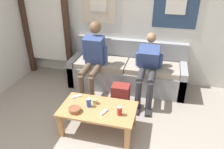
{
  "coord_description": "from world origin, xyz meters",
  "views": [
    {
      "loc": [
        0.89,
        -1.38,
        2.18
      ],
      "look_at": [
        0.17,
        1.44,
        0.66
      ],
      "focal_mm": 35.0,
      "sensor_mm": 36.0,
      "label": 1
    }
  ],
  "objects": [
    {
      "name": "door_frame",
      "position": [
        -1.45,
        2.45,
        1.2
      ],
      "size": [
        1.0,
        0.1,
        2.15
      ],
      "color": "#382319",
      "rests_on": "ground_plane"
    },
    {
      "name": "wall_back",
      "position": [
        0.0,
        2.67,
        1.28
      ],
      "size": [
        10.0,
        0.07,
        2.55
      ],
      "color": "silver",
      "rests_on": "ground_plane"
    },
    {
      "name": "couch",
      "position": [
        0.24,
        2.31,
        0.29
      ],
      "size": [
        2.15,
        0.71,
        0.84
      ],
      "color": "gray",
      "rests_on": "ground_plane"
    },
    {
      "name": "backpack",
      "position": [
        0.28,
        1.58,
        0.19
      ],
      "size": [
        0.29,
        0.25,
        0.4
      ],
      "color": "maroon",
      "rests_on": "ground_plane"
    },
    {
      "name": "drink_can_red",
      "position": [
        0.41,
        0.88,
        0.44
      ],
      "size": [
        0.07,
        0.07,
        0.12
      ],
      "color": "maroon",
      "rests_on": "coffee_table"
    },
    {
      "name": "coffee_table",
      "position": [
        0.09,
        0.95,
        0.31
      ],
      "size": [
        1.04,
        0.59,
        0.38
      ],
      "color": "#B27F4C",
      "rests_on": "ground_plane"
    },
    {
      "name": "person_seated_adult",
      "position": [
        -0.3,
        1.92,
        0.69
      ],
      "size": [
        0.47,
        0.88,
        1.27
      ],
      "color": "brown",
      "rests_on": "ground_plane"
    },
    {
      "name": "game_controller_near_right",
      "position": [
        -0.29,
        1.13,
        0.39
      ],
      "size": [
        0.13,
        0.12,
        0.03
      ],
      "color": "white",
      "rests_on": "coffee_table"
    },
    {
      "name": "person_seated_teen",
      "position": [
        0.65,
        1.96,
        0.61
      ],
      "size": [
        0.47,
        0.95,
        1.1
      ],
      "color": "#2D2D33",
      "rests_on": "ground_plane"
    },
    {
      "name": "game_controller_near_left",
      "position": [
        0.2,
        0.86,
        0.39
      ],
      "size": [
        0.08,
        0.15,
        0.03
      ],
      "color": "white",
      "rests_on": "coffee_table"
    },
    {
      "name": "drink_can_blue",
      "position": [
        -0.04,
        0.96,
        0.44
      ],
      "size": [
        0.07,
        0.07,
        0.12
      ],
      "color": "#28479E",
      "rests_on": "coffee_table"
    },
    {
      "name": "ceramic_bowl",
      "position": [
        -0.18,
        0.79,
        0.41
      ],
      "size": [
        0.17,
        0.17,
        0.06
      ],
      "color": "brown",
      "rests_on": "coffee_table"
    },
    {
      "name": "pillar_candle",
      "position": [
        0.02,
        1.04,
        0.41
      ],
      "size": [
        0.07,
        0.07,
        0.08
      ],
      "color": "tan",
      "rests_on": "coffee_table"
    }
  ]
}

